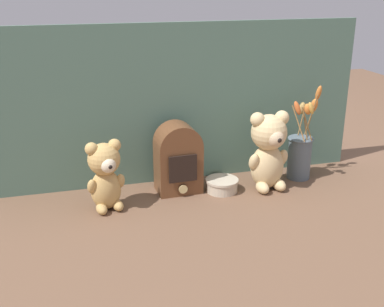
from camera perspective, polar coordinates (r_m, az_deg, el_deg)
name	(u,v)px	position (r m, az deg, el deg)	size (l,w,h in m)	color
ground_plane	(194,196)	(1.67, 0.18, -5.08)	(4.00, 4.00, 0.00)	brown
backdrop_wall	(181,104)	(1.72, -1.30, 5.86)	(1.34, 0.02, 0.57)	#4C6B5B
teddy_bear_large	(269,149)	(1.70, 9.06, 0.49)	(0.15, 0.14, 0.28)	#DBBC84
teddy_bear_medium	(105,174)	(1.56, -10.24, -2.44)	(0.13, 0.12, 0.23)	tan
flower_vase	(300,151)	(1.83, 12.72, 0.27)	(0.15, 0.12, 0.35)	slate
vintage_radio	(178,157)	(1.66, -1.66, -0.46)	(0.16, 0.12, 0.25)	brown
decorative_tin_tall	(222,185)	(1.70, 3.56, -3.76)	(0.12, 0.12, 0.05)	beige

